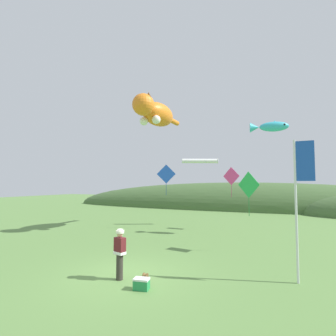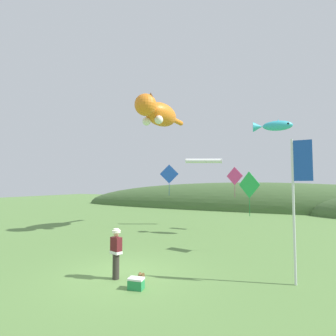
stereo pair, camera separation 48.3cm
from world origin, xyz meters
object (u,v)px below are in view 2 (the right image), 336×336
at_px(festival_attendant, 116,252).
at_px(kite_diamond_pink, 235,176).
at_px(kite_diamond_blue, 169,174).
at_px(picnic_cooler, 136,283).
at_px(kite_giant_cat, 158,113).
at_px(festival_banner_pole, 298,189).
at_px(kite_diamond_green, 249,185).
at_px(kite_spool, 141,276).
at_px(kite_tube_streamer, 204,161).
at_px(kite_fish_windsock, 273,126).

bearing_deg(festival_attendant, kite_diamond_pink, 80.71).
bearing_deg(kite_diamond_blue, picnic_cooler, -70.18).
relative_size(kite_giant_cat, kite_diamond_blue, 2.84).
distance_m(festival_banner_pole, kite_diamond_green, 4.16).
bearing_deg(picnic_cooler, kite_giant_cat, 114.03).
height_order(kite_diamond_pink, kite_diamond_green, kite_diamond_pink).
relative_size(kite_spool, kite_tube_streamer, 0.08).
bearing_deg(kite_tube_streamer, festival_attendant, -86.63).
bearing_deg(kite_fish_windsock, picnic_cooler, -107.88).
xyz_separation_m(festival_attendant, kite_diamond_pink, (1.93, 11.79, 3.01)).
bearing_deg(kite_fish_windsock, kite_giant_cat, -171.52).
bearing_deg(kite_diamond_pink, picnic_cooler, -93.66).
relative_size(kite_tube_streamer, kite_diamond_green, 1.28).
distance_m(kite_tube_streamer, kite_diamond_green, 8.67).
xyz_separation_m(kite_tube_streamer, kite_diamond_blue, (-1.97, -2.54, -1.15)).
xyz_separation_m(picnic_cooler, kite_diamond_pink, (0.78, 12.25, 3.79)).
relative_size(kite_spool, kite_giant_cat, 0.03).
bearing_deg(kite_tube_streamer, kite_fish_windsock, -21.62).
bearing_deg(festival_attendant, kite_spool, 26.94).
height_order(picnic_cooler, kite_diamond_pink, kite_diamond_pink).
distance_m(kite_fish_windsock, kite_diamond_green, 6.34).
relative_size(festival_attendant, kite_spool, 8.13).
bearing_deg(kite_fish_windsock, festival_banner_pole, -81.80).
relative_size(kite_spool, kite_diamond_blue, 0.09).
relative_size(festival_attendant, kite_giant_cat, 0.27).
bearing_deg(festival_attendant, kite_tube_streamer, 93.37).
bearing_deg(kite_diamond_green, kite_diamond_pink, 107.47).
relative_size(kite_fish_windsock, kite_diamond_green, 1.14).
bearing_deg(kite_diamond_pink, kite_spool, -95.60).
height_order(kite_tube_streamer, kite_diamond_green, kite_tube_streamer).
height_order(festival_banner_pole, kite_giant_cat, kite_giant_cat).
height_order(picnic_cooler, kite_fish_windsock, kite_fish_windsock).
xyz_separation_m(kite_diamond_blue, kite_diamond_green, (6.56, -4.55, -0.80)).
height_order(kite_spool, kite_diamond_blue, kite_diamond_blue).
xyz_separation_m(festival_banner_pole, kite_diamond_green, (-2.11, 3.58, 0.10)).
bearing_deg(kite_giant_cat, kite_diamond_pink, 24.21).
bearing_deg(kite_diamond_blue, kite_tube_streamer, 52.14).
distance_m(kite_spool, festival_banner_pole, 6.26).
bearing_deg(festival_banner_pole, kite_giant_cat, 141.61).
distance_m(picnic_cooler, kite_diamond_green, 7.45).
relative_size(festival_banner_pole, kite_fish_windsock, 1.94).
height_order(festival_banner_pole, kite_diamond_blue, festival_banner_pole).
height_order(kite_giant_cat, kite_diamond_blue, kite_giant_cat).
xyz_separation_m(kite_spool, kite_giant_cat, (-4.09, 9.04, 8.62)).
relative_size(festival_attendant, kite_diamond_blue, 0.75).
bearing_deg(kite_fish_windsock, kite_diamond_pink, 157.73).
relative_size(festival_banner_pole, kite_tube_streamer, 1.72).
height_order(kite_spool, kite_diamond_green, kite_diamond_green).
height_order(kite_spool, picnic_cooler, picnic_cooler).
xyz_separation_m(kite_diamond_blue, kite_diamond_pink, (4.65, 1.51, -0.17)).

